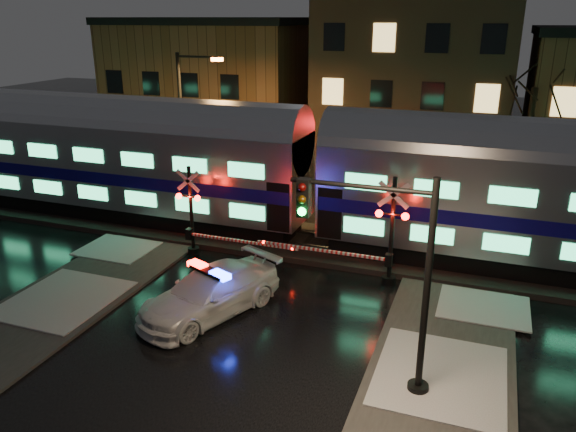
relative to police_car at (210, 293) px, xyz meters
The scene contains 10 objects.
ground 2.39m from the police_car, 56.94° to the left, with size 120.00×120.00×0.00m, color black.
ballast 7.03m from the police_car, 79.86° to the left, with size 90.00×4.20×0.24m, color black.
building_left 26.89m from the police_car, 116.22° to the left, with size 14.00×10.00×9.00m, color brown.
building_mid 25.10m from the police_car, 82.45° to the left, with size 12.00×11.00×11.50m, color brown.
train 7.52m from the police_car, 77.68° to the left, with size 51.00×3.12×5.92m.
police_car is the anchor object (origin of this frame).
crossing_signal_right 6.54m from the police_car, 40.46° to the left, with size 5.93×0.66×4.20m.
crossing_signal_left 5.04m from the police_car, 122.66° to the left, with size 5.43×0.64×3.84m.
traffic_light 7.03m from the police_car, 17.80° to the right, with size 3.89×0.70×6.02m.
streetlight 13.44m from the police_car, 122.42° to the left, with size 2.62×0.27×7.84m.
Camera 1 is at (7.05, -16.88, 9.55)m, focal length 35.00 mm.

